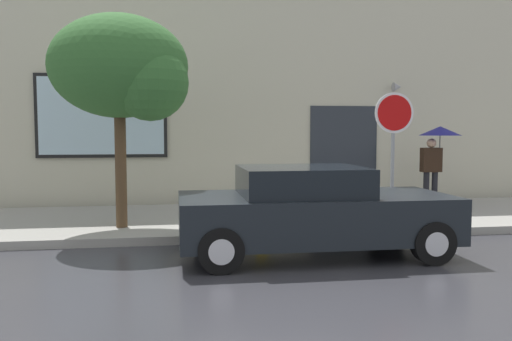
{
  "coord_description": "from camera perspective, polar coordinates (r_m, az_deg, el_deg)",
  "views": [
    {
      "loc": [
        -1.61,
        -7.84,
        1.93
      ],
      "look_at": [
        -0.1,
        1.8,
        1.2
      ],
      "focal_mm": 36.51,
      "sensor_mm": 36.0,
      "label": 1
    }
  ],
  "objects": [
    {
      "name": "stop_sign",
      "position": [
        10.07,
        14.84,
        4.09
      ],
      "size": [
        0.76,
        0.1,
        2.51
      ],
      "color": "gray",
      "rests_on": "sidewalk"
    },
    {
      "name": "sidewalk",
      "position": [
        11.11,
        -0.43,
        -5.33
      ],
      "size": [
        20.0,
        4.0,
        0.15
      ],
      "primitive_type": "cube",
      "color": "gray",
      "rests_on": "ground"
    },
    {
      "name": "parked_car",
      "position": [
        8.17,
        6.18,
        -4.46
      ],
      "size": [
        4.19,
        1.93,
        1.39
      ],
      "color": "black",
      "rests_on": "ground"
    },
    {
      "name": "ground_plane",
      "position": [
        8.23,
        2.69,
        -9.28
      ],
      "size": [
        60.0,
        60.0,
        0.0
      ],
      "primitive_type": "plane",
      "color": "#333338"
    },
    {
      "name": "street_tree",
      "position": [
        9.92,
        -14.15,
        10.61
      ],
      "size": [
        2.52,
        2.14,
        3.92
      ],
      "color": "#4C3823",
      "rests_on": "sidewalk"
    },
    {
      "name": "fire_hydrant",
      "position": [
        9.95,
        0.63,
        -3.96
      ],
      "size": [
        0.3,
        0.44,
        0.73
      ],
      "color": "yellow",
      "rests_on": "sidewalk"
    },
    {
      "name": "building_facade",
      "position": [
        13.52,
        -2.13,
        10.87
      ],
      "size": [
        20.0,
        0.67,
        7.0
      ],
      "color": "beige",
      "rests_on": "ground"
    },
    {
      "name": "pedestrian_with_umbrella",
      "position": [
        13.19,
        19.24,
        2.9
      ],
      "size": [
        0.99,
        0.99,
        1.91
      ],
      "color": "black",
      "rests_on": "sidewalk"
    }
  ]
}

